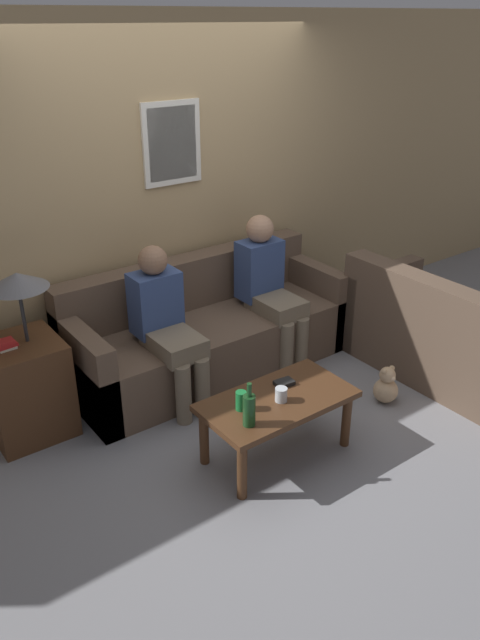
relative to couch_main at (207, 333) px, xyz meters
name	(u,v)px	position (x,y,z in m)	size (l,w,h in m)	color
ground_plane	(244,393)	(0.00, -0.49, -0.31)	(16.00, 16.00, 0.00)	gray
wall_back	(172,196)	(0.00, 0.44, 1.00)	(9.00, 0.08, 2.60)	tan
couch_main	(207,333)	(0.00, 0.00, 0.00)	(2.22, 0.82, 0.85)	brown
couch_side	(451,341)	(1.42, -1.23, 0.00)	(0.82, 1.64, 0.85)	brown
coffee_table	(277,407)	(-0.26, -1.18, 0.05)	(0.96, 0.52, 0.42)	#4C2D19
side_table_with_lamp	(25,380)	(-1.43, 0.00, 0.09)	(0.51, 0.51, 1.14)	#4C2D19
wine_bottle	(249,409)	(-0.57, -1.30, 0.22)	(0.07, 0.07, 0.28)	#19421E
drinking_glass	(281,395)	(-0.26, -1.22, 0.16)	(0.08, 0.08, 0.09)	silver
book_stack	(284,383)	(-0.13, -1.09, 0.13)	(0.13, 0.10, 0.03)	black
soda_can	(241,401)	(-0.51, -1.14, 0.18)	(0.07, 0.07, 0.12)	#197A38
person_left	(166,321)	(-0.47, -0.21, 0.32)	(0.34, 0.62, 1.14)	#756651
person_right	(269,284)	(0.50, -0.14, 0.34)	(0.34, 0.61, 1.17)	#756651
teddy_bear	(386,387)	(0.77, -1.19, -0.18)	(0.18, 0.18, 0.28)	tan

